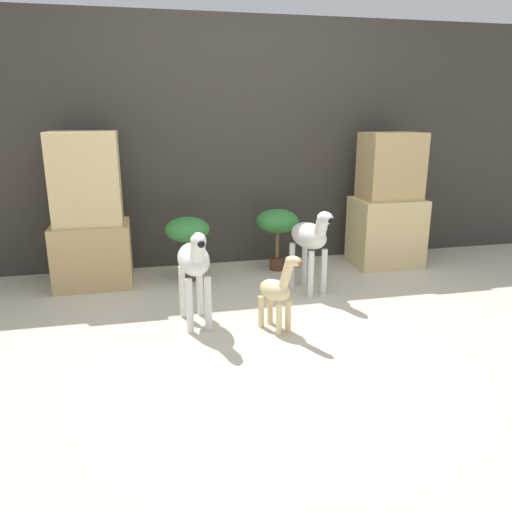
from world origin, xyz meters
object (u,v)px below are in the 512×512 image
zebra_right (310,239)px  potted_palm_front (187,232)px  giraffe_figurine (277,292)px  zebra_left (194,263)px  potted_palm_back (277,224)px

zebra_right → potted_palm_front: zebra_right is taller
zebra_right → potted_palm_front: 1.03m
zebra_right → giraffe_figurine: zebra_right is taller
potted_palm_front → zebra_left: bearing=-92.5°
zebra_right → zebra_left: 1.06m
zebra_right → zebra_left: bearing=-154.7°
potted_palm_back → zebra_right: bearing=-80.7°
zebra_right → zebra_left: (-0.96, -0.45, 0.00)m
potted_palm_front → potted_palm_back: bearing=9.1°
potted_palm_front → potted_palm_back: (0.82, 0.13, -0.00)m
zebra_left → potted_palm_back: 1.36m
potted_palm_front → potted_palm_back: 0.83m
giraffe_figurine → potted_palm_front: bearing=112.4°
zebra_left → potted_palm_back: zebra_left is taller
zebra_left → giraffe_figurine: zebra_left is taller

